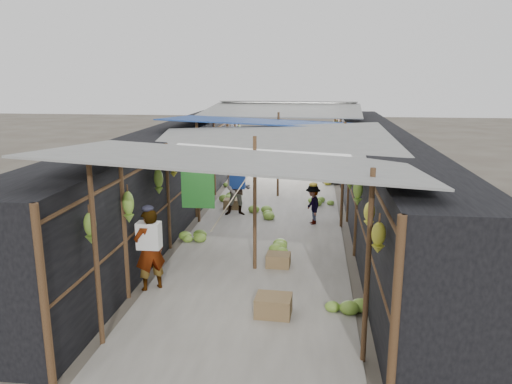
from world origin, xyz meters
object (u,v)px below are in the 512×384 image
at_px(shopper_blue, 238,189).
at_px(vendor_seated, 313,205).
at_px(crate_near, 273,306).
at_px(vendor_elderly, 150,250).
at_px(black_basin, 331,181).

height_order(shopper_blue, vendor_seated, shopper_blue).
height_order(crate_near, vendor_seated, vendor_seated).
bearing_deg(vendor_elderly, vendor_seated, -160.40).
xyz_separation_m(crate_near, vendor_seated, (0.57, 5.02, 0.34)).
height_order(crate_near, vendor_elderly, vendor_elderly).
distance_m(vendor_elderly, vendor_seated, 5.12).
xyz_separation_m(crate_near, black_basin, (1.18, 10.05, -0.07)).
bearing_deg(shopper_blue, vendor_seated, -23.66).
relative_size(crate_near, vendor_elderly, 0.38).
xyz_separation_m(vendor_elderly, vendor_seated, (2.79, 4.28, -0.22)).
height_order(crate_near, black_basin, crate_near).
height_order(vendor_elderly, shopper_blue, vendor_elderly).
distance_m(black_basin, shopper_blue, 5.17).
distance_m(crate_near, black_basin, 10.12).
bearing_deg(vendor_seated, shopper_blue, -123.35).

